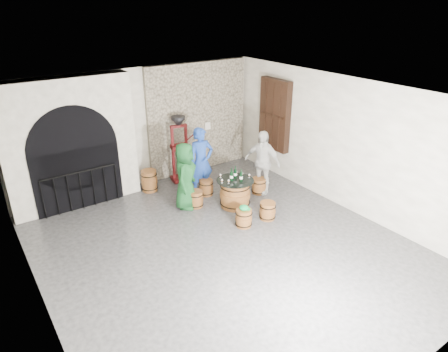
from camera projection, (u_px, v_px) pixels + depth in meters
ground at (225, 248)px, 8.39m from camera, size 8.00×8.00×0.00m
wall_back at (140, 128)px, 10.73m from camera, size 8.00×0.00×8.00m
wall_front at (417, 294)px, 4.74m from camera, size 8.00×0.00×8.00m
wall_left at (31, 235)px, 5.92m from camera, size 0.00×8.00×8.00m
wall_right at (344, 144)px, 9.56m from camera, size 0.00×8.00×8.00m
ceiling at (225, 97)px, 7.08m from camera, size 8.00×8.00×0.00m
stone_facing_panel at (198, 118)px, 11.63m from camera, size 3.20×0.12×3.18m
arched_opening at (71, 145)px, 9.56m from camera, size 3.10×0.60×3.19m
shuttered_window at (275, 115)px, 11.21m from camera, size 0.23×1.10×2.00m
barrel_table at (235, 193)px, 9.95m from camera, size 0.92×0.92×0.72m
barrel_stool_left at (196, 199)px, 9.98m from camera, size 0.39×0.39×0.43m
barrel_stool_far at (206, 187)px, 10.59m from camera, size 0.39×0.39×0.43m
barrel_stool_right at (259, 186)px, 10.67m from camera, size 0.39×0.39×0.43m
barrel_stool_near_right at (268, 211)px, 9.43m from camera, size 0.39×0.39×0.43m
barrel_stool_near_left at (244, 218)px, 9.12m from camera, size 0.39×0.39×0.43m
green_cap at (244, 208)px, 9.01m from camera, size 0.26×0.21×0.12m
person_green at (185, 176)px, 9.72m from camera, size 0.96×0.96×1.68m
person_blue at (201, 161)px, 10.39m from camera, size 0.71×0.51×1.82m
person_white at (262, 162)px, 10.47m from camera, size 0.79×1.10×1.73m
wine_bottle_left at (232, 176)px, 9.72m from camera, size 0.08×0.08×0.32m
wine_bottle_center at (241, 176)px, 9.68m from camera, size 0.08×0.08×0.32m
wine_bottle_right at (235, 173)px, 9.86m from camera, size 0.08×0.08×0.32m
tasting_glass_a at (229, 182)px, 9.60m from camera, size 0.05×0.05×0.10m
tasting_glass_b at (242, 175)px, 9.97m from camera, size 0.05×0.05×0.10m
tasting_glass_c at (220, 176)px, 9.91m from camera, size 0.05×0.05×0.10m
tasting_glass_d at (237, 173)px, 10.07m from camera, size 0.05×0.05×0.10m
tasting_glass_e at (249, 176)px, 9.91m from camera, size 0.05×0.05×0.10m
tasting_glass_f at (222, 181)px, 9.63m from camera, size 0.05×0.05×0.10m
side_barrel at (149, 181)px, 10.77m from camera, size 0.44×0.44×0.59m
corking_press at (179, 144)px, 11.07m from camera, size 0.79×0.49×1.89m
control_box at (207, 126)px, 11.80m from camera, size 0.18×0.10×0.22m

